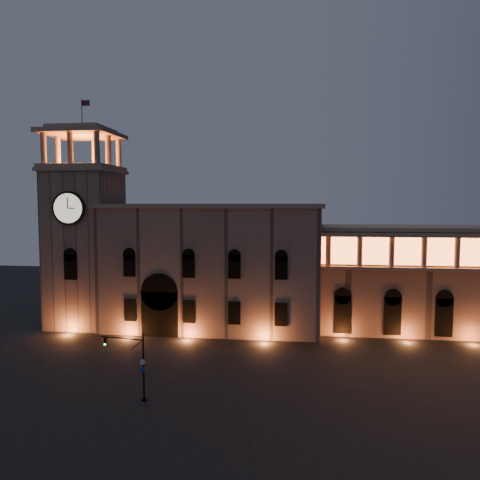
{
  "coord_description": "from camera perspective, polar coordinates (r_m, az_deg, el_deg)",
  "views": [
    {
      "loc": [
        10.26,
        -42.97,
        17.57
      ],
      "look_at": [
        2.73,
        16.0,
        12.98
      ],
      "focal_mm": 35.0,
      "sensor_mm": 36.0,
      "label": 1
    }
  ],
  "objects": [
    {
      "name": "ground",
      "position": [
        47.55,
        -5.99,
        -17.29
      ],
      "size": [
        160.0,
        160.0,
        0.0
      ],
      "primitive_type": "plane",
      "color": "black",
      "rests_on": "ground"
    },
    {
      "name": "colonnade_wing",
      "position": [
        71.08,
        25.07,
        -4.28
      ],
      "size": [
        40.6,
        11.5,
        14.5
      ],
      "color": "#846354",
      "rests_on": "ground"
    },
    {
      "name": "traffic_light",
      "position": [
        44.19,
        -12.58,
        -14.61
      ],
      "size": [
        4.46,
        0.91,
        6.17
      ],
      "rotation": [
        0.0,
        0.0,
        -0.14
      ],
      "color": "black",
      "rests_on": "ground"
    },
    {
      "name": "government_building",
      "position": [
        66.65,
        -3.46,
        -3.18
      ],
      "size": [
        30.8,
        12.8,
        17.6
      ],
      "color": "#89695A",
      "rests_on": "ground"
    },
    {
      "name": "clock_tower",
      "position": [
        71.14,
        -18.36,
        0.11
      ],
      "size": [
        9.8,
        9.8,
        32.4
      ],
      "color": "#89695A",
      "rests_on": "ground"
    }
  ]
}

